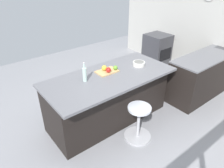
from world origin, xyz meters
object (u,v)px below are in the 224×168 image
(stool_by_window, at_px, (138,123))
(fruit_bowl, at_px, (139,63))
(kitchen_island, at_px, (109,97))
(apple_yellow, at_px, (104,68))
(cutting_board, at_px, (107,71))
(apple_red, at_px, (108,70))
(water_bottle, at_px, (85,74))
(oven_range, at_px, (157,50))
(apple_green, at_px, (115,68))

(stool_by_window, xyz_separation_m, fruit_bowl, (-0.58, -0.63, 0.65))
(kitchen_island, distance_m, apple_yellow, 0.53)
(cutting_board, height_order, apple_red, apple_red)
(kitchen_island, relative_size, fruit_bowl, 10.15)
(stool_by_window, relative_size, fruit_bowl, 2.77)
(cutting_board, distance_m, water_bottle, 0.47)
(cutting_board, bearing_deg, oven_range, -158.28)
(apple_yellow, distance_m, apple_red, 0.11)
(cutting_board, xyz_separation_m, apple_green, (-0.14, 0.05, 0.05))
(fruit_bowl, bearing_deg, apple_green, -11.15)
(stool_by_window, distance_m, cutting_board, 1.00)
(stool_by_window, relative_size, apple_yellow, 6.70)
(cutting_board, relative_size, water_bottle, 1.15)
(oven_range, distance_m, cutting_board, 2.71)
(apple_green, bearing_deg, water_bottle, -1.32)
(kitchen_island, distance_m, cutting_board, 0.46)
(apple_yellow, distance_m, fruit_bowl, 0.66)
(kitchen_island, height_order, stool_by_window, kitchen_island)
(oven_range, distance_m, apple_yellow, 2.72)
(stool_by_window, bearing_deg, fruit_bowl, -132.69)
(oven_range, distance_m, water_bottle, 3.17)
(water_bottle, bearing_deg, apple_red, 177.49)
(oven_range, height_order, apple_green, apple_green)
(oven_range, height_order, water_bottle, water_bottle)
(oven_range, xyz_separation_m, apple_green, (2.34, 1.04, 0.52))
(apple_yellow, relative_size, fruit_bowl, 0.41)
(apple_green, relative_size, apple_yellow, 0.85)
(cutting_board, distance_m, apple_green, 0.16)
(oven_range, relative_size, apple_yellow, 9.69)
(apple_red, distance_m, water_bottle, 0.45)
(water_bottle, bearing_deg, apple_green, 178.68)
(stool_by_window, xyz_separation_m, cutting_board, (0.02, -0.78, 0.62))
(stool_by_window, xyz_separation_m, apple_red, (0.04, -0.72, 0.68))
(apple_yellow, xyz_separation_m, fruit_bowl, (-0.63, 0.19, -0.02))
(cutting_board, bearing_deg, apple_green, 158.81)
(oven_range, relative_size, cutting_board, 2.39)
(oven_range, bearing_deg, apple_green, 23.96)
(kitchen_island, xyz_separation_m, apple_yellow, (-0.02, -0.14, 0.51))
(oven_range, bearing_deg, water_bottle, 19.28)
(apple_yellow, distance_m, water_bottle, 0.45)
(kitchen_island, bearing_deg, apple_green, -167.72)
(oven_range, xyz_separation_m, water_bottle, (2.94, 1.03, 0.59))
(kitchen_island, height_order, cutting_board, cutting_board)
(apple_green, height_order, apple_yellow, apple_yellow)
(apple_green, xyz_separation_m, water_bottle, (0.59, -0.01, 0.06))
(stool_by_window, height_order, apple_yellow, apple_yellow)
(kitchen_island, xyz_separation_m, water_bottle, (0.41, -0.05, 0.56))
(oven_range, bearing_deg, stool_by_window, 35.66)
(apple_green, height_order, water_bottle, water_bottle)
(cutting_board, height_order, apple_green, apple_green)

